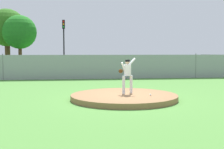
# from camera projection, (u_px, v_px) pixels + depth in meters

# --- Properties ---
(ground_plane) EXTENTS (80.00, 80.00, 0.00)m
(ground_plane) POSITION_uv_depth(u_px,v_px,m) (109.00, 85.00, 19.12)
(ground_plane) COLOR #4C8438
(asphalt_strip) EXTENTS (44.00, 7.00, 0.01)m
(asphalt_strip) POSITION_uv_depth(u_px,v_px,m) (99.00, 74.00, 27.53)
(asphalt_strip) COLOR #2B2B2D
(asphalt_strip) RESTS_ON ground_plane
(pitchers_mound) EXTENTS (4.72, 4.72, 0.23)m
(pitchers_mound) POSITION_uv_depth(u_px,v_px,m) (124.00, 97.00, 13.17)
(pitchers_mound) COLOR olive
(pitchers_mound) RESTS_ON ground_plane
(pitcher_youth) EXTENTS (0.80, 0.36, 1.62)m
(pitcher_youth) POSITION_uv_depth(u_px,v_px,m) (127.00, 73.00, 13.34)
(pitcher_youth) COLOR silver
(pitcher_youth) RESTS_ON pitchers_mound
(baseball) EXTENTS (0.07, 0.07, 0.07)m
(baseball) POSITION_uv_depth(u_px,v_px,m) (150.00, 95.00, 12.82)
(baseball) COLOR white
(baseball) RESTS_ON pitchers_mound
(chainlink_fence) EXTENTS (37.53, 0.07, 1.97)m
(chainlink_fence) POSITION_uv_depth(u_px,v_px,m) (103.00, 67.00, 23.00)
(chainlink_fence) COLOR gray
(chainlink_fence) RESTS_ON ground_plane
(parked_car_slate) EXTENTS (2.06, 4.89, 1.65)m
(parked_car_slate) POSITION_uv_depth(u_px,v_px,m) (158.00, 66.00, 27.79)
(parked_car_slate) COLOR slate
(parked_car_slate) RESTS_ON ground_plane
(parked_car_champagne) EXTENTS (1.95, 4.43, 1.81)m
(parked_car_champagne) POSITION_uv_depth(u_px,v_px,m) (214.00, 64.00, 29.05)
(parked_car_champagne) COLOR tan
(parked_car_champagne) RESTS_ON ground_plane
(parked_car_charcoal) EXTENTS (2.12, 4.65, 1.62)m
(parked_car_charcoal) POSITION_uv_depth(u_px,v_px,m) (188.00, 66.00, 28.27)
(parked_car_charcoal) COLOR #232328
(parked_car_charcoal) RESTS_ON ground_plane
(traffic_light_near) EXTENTS (0.28, 0.46, 5.37)m
(traffic_light_near) POSITION_uv_depth(u_px,v_px,m) (64.00, 37.00, 30.83)
(traffic_light_near) COLOR black
(traffic_light_near) RESTS_ON ground_plane
(tree_broad_left) EXTENTS (4.33, 4.33, 7.03)m
(tree_broad_left) POSITION_uv_depth(u_px,v_px,m) (7.00, 28.00, 34.23)
(tree_broad_left) COLOR #4C331E
(tree_broad_left) RESTS_ON ground_plane
(tree_broad_right) EXTENTS (3.72, 3.72, 6.13)m
(tree_broad_right) POSITION_uv_depth(u_px,v_px,m) (20.00, 32.00, 32.86)
(tree_broad_right) COLOR #4C331E
(tree_broad_right) RESTS_ON ground_plane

